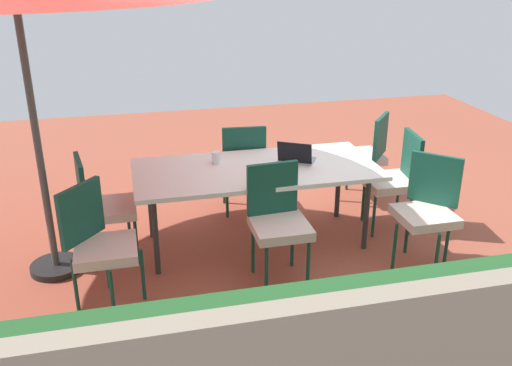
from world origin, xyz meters
The scene contains 11 objects.
ground_plane centered at (0.00, 0.00, -0.01)m, with size 10.00×10.00×0.02m, color #9E4C38.
dining_table centered at (0.00, 0.00, 0.72)m, with size 2.21×1.00×0.76m.
chair_south centered at (-0.03, -0.70, 0.55)m, with size 0.47×0.48×0.98m.
chair_northeast centered at (1.39, 0.70, 0.55)m, with size 0.59×0.58×0.98m.
chair_southwest centered at (-1.40, -0.71, 0.55)m, with size 0.59×0.58×0.98m.
chair_west centered at (-1.39, 0.01, 0.55)m, with size 0.49×0.48×0.98m.
chair_northwest centered at (-1.34, 0.73, 0.55)m, with size 0.59×0.59×0.98m.
chair_east centered at (1.38, 0.00, 0.55)m, with size 0.49×0.48×0.98m.
chair_north centered at (-0.03, 0.63, 0.55)m, with size 0.46×0.48×0.98m.
laptop centered at (-0.40, -0.05, 0.81)m, with size 0.40×0.37×0.21m.
cup centered at (0.33, -0.19, 0.82)m, with size 0.08×0.08×0.11m, color white.
Camera 1 is at (1.12, 4.65, 2.58)m, focal length 39.56 mm.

